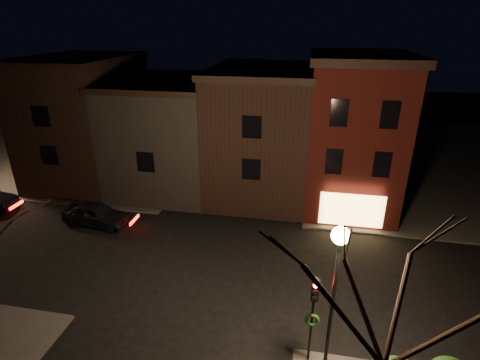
% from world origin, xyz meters
% --- Properties ---
extents(ground, '(120.00, 120.00, 0.00)m').
position_xyz_m(ground, '(0.00, 0.00, 0.00)').
color(ground, black).
rests_on(ground, ground).
extents(sidewalk_far_right, '(30.00, 30.00, 0.12)m').
position_xyz_m(sidewalk_far_right, '(20.00, 20.00, 0.06)').
color(sidewalk_far_right, '#2D2B28').
rests_on(sidewalk_far_right, ground).
extents(sidewalk_far_left, '(30.00, 30.00, 0.12)m').
position_xyz_m(sidewalk_far_left, '(-20.00, 20.00, 0.06)').
color(sidewalk_far_left, '#2D2B28').
rests_on(sidewalk_far_left, ground).
extents(corner_building, '(6.50, 8.50, 10.50)m').
position_xyz_m(corner_building, '(8.00, 9.47, 5.40)').
color(corner_building, '#45100C').
rests_on(corner_building, ground).
extents(row_building_a, '(7.30, 10.30, 9.40)m').
position_xyz_m(row_building_a, '(1.50, 10.50, 4.83)').
color(row_building_a, black).
rests_on(row_building_a, ground).
extents(row_building_b, '(7.80, 10.30, 8.40)m').
position_xyz_m(row_building_b, '(-5.75, 10.50, 4.33)').
color(row_building_b, black).
rests_on(row_building_b, ground).
extents(row_building_c, '(7.30, 10.30, 9.90)m').
position_xyz_m(row_building_c, '(-13.00, 10.50, 5.08)').
color(row_building_c, black).
rests_on(row_building_c, ground).
extents(street_lamp_near, '(0.60, 0.60, 6.48)m').
position_xyz_m(street_lamp_near, '(6.20, -6.00, 5.18)').
color(street_lamp_near, black).
rests_on(street_lamp_near, sidewalk_near_right).
extents(traffic_signal, '(0.58, 0.38, 4.05)m').
position_xyz_m(traffic_signal, '(5.60, -5.51, 2.81)').
color(traffic_signal, black).
rests_on(traffic_signal, sidewalk_near_right).
extents(bare_tree_right, '(6.40, 6.40, 8.50)m').
position_xyz_m(bare_tree_right, '(7.50, -8.50, 6.15)').
color(bare_tree_right, black).
rests_on(bare_tree_right, sidewalk_near_right).
extents(parked_car_a, '(4.63, 2.17, 1.53)m').
position_xyz_m(parked_car_a, '(-8.46, 3.00, 0.77)').
color(parked_car_a, black).
rests_on(parked_car_a, ground).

